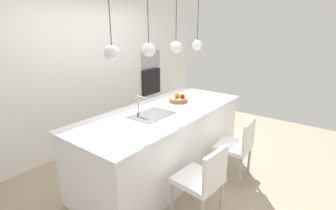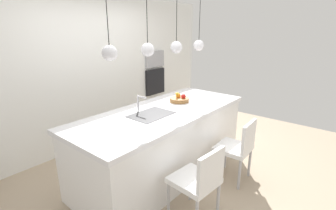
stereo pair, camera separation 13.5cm
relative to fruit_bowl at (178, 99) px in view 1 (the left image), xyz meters
The scene contains 14 objects.
floor 1.10m from the fruit_bowl, 169.94° to the right, with size 6.60×6.60×0.00m, color tan.
back_wall 1.67m from the fruit_bowl, 106.92° to the left, with size 6.00×0.10×2.60m, color white.
kitchen_island 0.70m from the fruit_bowl, 169.94° to the right, with size 2.68×1.08×0.95m.
sink_basin 0.73m from the fruit_bowl, behind, with size 0.56×0.40×0.02m, color #2D2D30.
faucet 0.74m from the fruit_bowl, 169.85° to the left, with size 0.02×0.17×0.22m.
fruit_bowl is the anchor object (origin of this frame).
microwave 1.88m from the fruit_bowl, 54.37° to the left, with size 0.54×0.08×0.34m, color #9E9EA3.
oven 1.84m from the fruit_bowl, 54.37° to the left, with size 0.56×0.08×0.56m, color black.
chair_near 1.47m from the fruit_bowl, 134.21° to the right, with size 0.48×0.49×0.86m.
chair_middle 1.10m from the fruit_bowl, 89.95° to the right, with size 0.46×0.45×0.87m.
pendant_light_left 1.53m from the fruit_bowl, behind, with size 0.16×0.16×0.76m.
pendant_light_center_left 1.09m from the fruit_bowl, behind, with size 0.16×0.16×0.76m.
pendant_light_center_right 0.82m from the fruit_bowl, 156.88° to the right, with size 0.16×0.16×0.76m.
pendant_light_right 0.87m from the fruit_bowl, 13.23° to the right, with size 0.16×0.16×0.76m.
Camera 1 is at (-2.50, -1.97, 2.00)m, focal length 26.19 mm.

